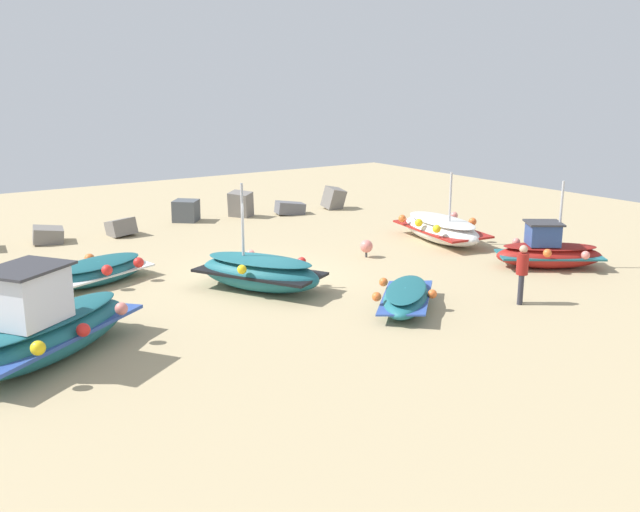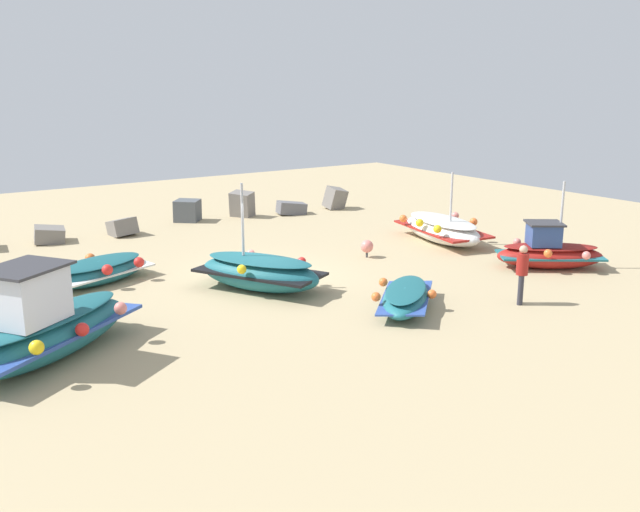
{
  "view_description": "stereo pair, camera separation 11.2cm",
  "coord_description": "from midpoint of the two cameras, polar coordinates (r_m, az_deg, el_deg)",
  "views": [
    {
      "loc": [
        -10.24,
        -17.84,
        5.93
      ],
      "look_at": [
        0.98,
        -1.56,
        0.9
      ],
      "focal_mm": 39.15,
      "sensor_mm": 36.0,
      "label": 1
    },
    {
      "loc": [
        -10.15,
        -17.91,
        5.93
      ],
      "look_at": [
        0.98,
        -1.56,
        0.9
      ],
      "focal_mm": 39.15,
      "sensor_mm": 36.0,
      "label": 2
    }
  ],
  "objects": [
    {
      "name": "person_walking",
      "position": [
        19.49,
        16.03,
        -1.13
      ],
      "size": [
        0.32,
        0.32,
        1.63
      ],
      "rotation": [
        0.0,
        0.0,
        5.33
      ],
      "color": "#2D2D38",
      "rests_on": "ground_plane"
    },
    {
      "name": "fishing_boat_2",
      "position": [
        26.54,
        9.73,
        2.22
      ],
      "size": [
        2.62,
        4.58,
        2.69
      ],
      "rotation": [
        0.0,
        0.0,
        1.38
      ],
      "color": "white",
      "rests_on": "ground_plane"
    },
    {
      "name": "ground_plane",
      "position": [
        21.41,
        -4.68,
        -1.86
      ],
      "size": [
        44.17,
        44.17,
        0.0
      ],
      "primitive_type": "plane",
      "color": "tan"
    },
    {
      "name": "mooring_buoy_0",
      "position": [
        23.85,
        3.68,
        0.79
      ],
      "size": [
        0.44,
        0.44,
        0.61
      ],
      "color": "#3F3F42",
      "rests_on": "ground_plane"
    },
    {
      "name": "fishing_boat_5",
      "position": [
        18.63,
        6.85,
        -3.36
      ],
      "size": [
        3.13,
        3.06,
        0.68
      ],
      "rotation": [
        0.0,
        0.0,
        0.76
      ],
      "color": "#1E6670",
      "rests_on": "ground_plane"
    },
    {
      "name": "fishing_boat_1",
      "position": [
        23.64,
        18.04,
        0.33
      ],
      "size": [
        3.51,
        3.03,
        2.83
      ],
      "rotation": [
        0.0,
        0.0,
        2.52
      ],
      "color": "maroon",
      "rests_on": "ground_plane"
    },
    {
      "name": "fishing_boat_3",
      "position": [
        20.17,
        -5.12,
        -1.31
      ],
      "size": [
        3.22,
        4.13,
        3.09
      ],
      "rotation": [
        0.0,
        0.0,
        5.2
      ],
      "color": "#1E6670",
      "rests_on": "ground_plane"
    },
    {
      "name": "breakwater_rocks",
      "position": [
        29.0,
        -15.11,
        2.8
      ],
      "size": [
        18.71,
        2.44,
        1.32
      ],
      "color": "#4C5156",
      "rests_on": "ground_plane"
    },
    {
      "name": "fishing_boat_4",
      "position": [
        21.83,
        -17.79,
        -1.17
      ],
      "size": [
        3.59,
        2.43,
        0.79
      ],
      "rotation": [
        0.0,
        0.0,
        0.35
      ],
      "color": "#1E6670",
      "rests_on": "ground_plane"
    },
    {
      "name": "fishing_boat_0",
      "position": [
        16.23,
        -21.64,
        -5.43
      ],
      "size": [
        4.78,
        3.97,
        2.23
      ],
      "rotation": [
        0.0,
        0.0,
        3.74
      ],
      "color": "#1E6670",
      "rests_on": "ground_plane"
    }
  ]
}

